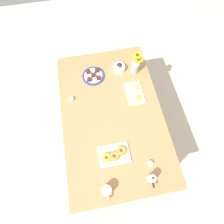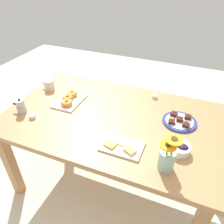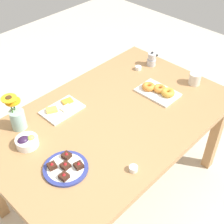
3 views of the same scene
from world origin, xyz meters
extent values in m
plane|color=beige|center=(0.00, 0.00, 0.00)|extent=(6.00, 6.00, 0.00)
cube|color=#A87A4C|center=(0.00, 0.00, 0.72)|extent=(1.60, 1.00, 0.04)
cube|color=#A87A4C|center=(-0.72, -0.42, 0.35)|extent=(0.07, 0.07, 0.70)
cube|color=#A87A4C|center=(0.72, -0.42, 0.35)|extent=(0.07, 0.07, 0.70)
cube|color=#A87A4C|center=(-0.72, 0.42, 0.35)|extent=(0.07, 0.07, 0.70)
cube|color=#A87A4C|center=(0.72, 0.42, 0.35)|extent=(0.07, 0.07, 0.70)
cylinder|color=beige|center=(0.68, -0.18, 0.78)|extent=(0.08, 0.08, 0.09)
cylinder|color=brown|center=(0.68, -0.18, 0.82)|extent=(0.07, 0.07, 0.00)
torus|color=beige|center=(0.73, -0.18, 0.78)|extent=(0.05, 0.01, 0.05)
cylinder|color=white|center=(-0.52, 0.18, 0.77)|extent=(0.13, 0.13, 0.05)
ellipsoid|color=#2D1938|center=(-0.53, 0.19, 0.79)|extent=(0.07, 0.06, 0.04)
ellipsoid|color=#9EC14C|center=(-0.49, 0.17, 0.79)|extent=(0.05, 0.04, 0.04)
cube|color=white|center=(-0.18, 0.28, 0.75)|extent=(0.26, 0.17, 0.01)
cube|color=#EFB74C|center=(-0.24, 0.31, 0.76)|extent=(0.08, 0.08, 0.02)
cube|color=white|center=(-0.16, 0.26, 0.76)|extent=(0.07, 0.05, 0.01)
cube|color=orange|center=(-0.11, 0.31, 0.76)|extent=(0.08, 0.06, 0.01)
cube|color=white|center=(0.40, -0.06, 0.75)|extent=(0.19, 0.28, 0.01)
torus|color=gold|center=(0.42, -0.13, 0.77)|extent=(0.13, 0.13, 0.04)
torus|color=orange|center=(0.42, -0.06, 0.77)|extent=(0.12, 0.12, 0.04)
torus|color=orange|center=(0.38, 0.01, 0.77)|extent=(0.13, 0.13, 0.04)
cylinder|color=white|center=(-0.23, -0.38, 0.75)|extent=(0.05, 0.05, 0.03)
cylinder|color=#C68923|center=(-0.23, -0.38, 0.76)|extent=(0.04, 0.04, 0.01)
cylinder|color=white|center=(0.54, 0.24, 0.75)|extent=(0.05, 0.05, 0.03)
cylinder|color=maroon|center=(0.54, 0.24, 0.76)|extent=(0.04, 0.04, 0.01)
cylinder|color=navy|center=(-0.48, -0.12, 0.75)|extent=(0.24, 0.24, 0.01)
cylinder|color=white|center=(-0.48, -0.12, 0.75)|extent=(0.20, 0.20, 0.01)
cube|color=#381E14|center=(-0.53, -0.07, 0.77)|extent=(0.05, 0.05, 0.02)
cone|color=red|center=(-0.53, -0.07, 0.79)|extent=(0.02, 0.02, 0.01)
cube|color=#381E14|center=(-0.43, -0.07, 0.77)|extent=(0.05, 0.05, 0.02)
cone|color=red|center=(-0.43, -0.07, 0.79)|extent=(0.02, 0.02, 0.01)
cube|color=#381E14|center=(-0.53, -0.17, 0.77)|extent=(0.05, 0.05, 0.02)
cone|color=red|center=(-0.53, -0.17, 0.79)|extent=(0.02, 0.02, 0.01)
cube|color=#381E14|center=(-0.43, -0.17, 0.77)|extent=(0.05, 0.05, 0.02)
cone|color=red|center=(-0.43, -0.17, 0.79)|extent=(0.02, 0.02, 0.01)
cube|color=#381E14|center=(-0.48, -0.12, 0.77)|extent=(0.05, 0.05, 0.02)
cone|color=red|center=(-0.48, -0.12, 0.79)|extent=(0.02, 0.02, 0.01)
cylinder|color=#99C1B7|center=(-0.46, 0.34, 0.80)|extent=(0.09, 0.09, 0.13)
cylinder|color=#3D702D|center=(-0.48, 0.35, 0.92)|extent=(0.01, 0.01, 0.10)
cylinder|color=yellow|center=(-0.48, 0.35, 0.97)|extent=(0.09, 0.09, 0.01)
cylinder|color=#472D14|center=(-0.48, 0.35, 0.98)|extent=(0.04, 0.04, 0.01)
cylinder|color=#3D702D|center=(-0.46, 0.36, 0.90)|extent=(0.01, 0.01, 0.06)
cylinder|color=orange|center=(-0.46, 0.36, 0.93)|extent=(0.09, 0.09, 0.01)
cylinder|color=#472D14|center=(-0.46, 0.36, 0.94)|extent=(0.04, 0.04, 0.01)
cylinder|color=#B7B7BC|center=(0.66, 0.21, 0.77)|extent=(0.07, 0.07, 0.05)
cylinder|color=#B7B7BC|center=(0.66, 0.21, 0.79)|extent=(0.05, 0.05, 0.01)
cylinder|color=#B7B7BC|center=(0.66, 0.21, 0.82)|extent=(0.06, 0.06, 0.04)
sphere|color=black|center=(0.66, 0.21, 0.85)|extent=(0.02, 0.02, 0.02)
cube|color=black|center=(0.72, 0.21, 0.80)|extent=(0.04, 0.01, 0.01)
camera|label=1|loc=(0.67, -0.13, 2.35)|focal=28.00mm
camera|label=2|loc=(-0.50, 1.22, 1.71)|focal=35.00mm
camera|label=3|loc=(-1.08, -1.04, 2.06)|focal=50.00mm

